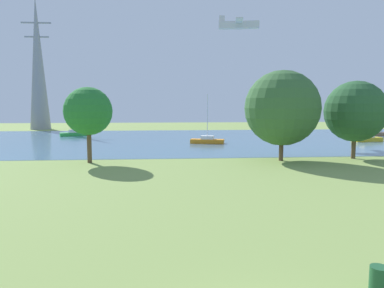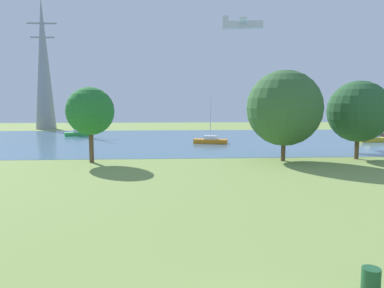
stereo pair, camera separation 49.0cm
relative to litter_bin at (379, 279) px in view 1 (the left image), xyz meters
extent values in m
plane|color=#7F994C|center=(-4.00, 19.37, -0.40)|extent=(160.00, 160.00, 0.00)
cylinder|color=#1E512D|center=(0.00, 0.00, 0.00)|extent=(0.56, 0.56, 0.80)
cube|color=slate|center=(-4.00, 47.37, -0.39)|extent=(140.00, 40.00, 0.02)
cube|color=orange|center=(-0.27, 41.53, -0.08)|extent=(5.02, 2.69, 0.60)
cube|color=white|center=(-0.27, 41.53, 0.47)|extent=(2.02, 1.53, 0.50)
cylinder|color=silver|center=(-0.27, 41.53, 3.45)|extent=(0.10, 0.10, 6.47)
cube|color=green|center=(-22.41, 55.41, -0.08)|extent=(5.02, 3.05, 0.60)
cube|color=white|center=(-22.41, 55.41, 0.47)|extent=(2.07, 1.65, 0.50)
cylinder|color=silver|center=(-22.41, 55.41, 3.61)|extent=(0.10, 0.10, 6.79)
cube|color=brown|center=(31.25, 51.48, -0.08)|extent=(4.82, 1.56, 0.60)
cube|color=white|center=(31.25, 51.48, 0.47)|extent=(1.81, 1.12, 0.50)
cylinder|color=silver|center=(31.25, 51.48, 3.16)|extent=(0.10, 0.10, 5.87)
cube|color=yellow|center=(24.33, 42.37, -0.08)|extent=(5.01, 2.52, 0.60)
cube|color=white|center=(24.33, 42.37, 0.47)|extent=(2.00, 1.47, 0.50)
cylinder|color=silver|center=(24.33, 42.37, 3.05)|extent=(0.10, 0.10, 5.66)
cylinder|color=brown|center=(-13.79, 25.54, 1.30)|extent=(0.44, 0.44, 3.40)
sphere|color=#24722F|center=(-13.79, 25.54, 4.63)|extent=(4.64, 4.64, 4.64)
cylinder|color=brown|center=(5.29, 25.34, 0.94)|extent=(0.44, 0.44, 2.68)
sphere|color=#356032|center=(5.29, 25.34, 4.91)|extent=(7.52, 7.52, 7.52)
cylinder|color=brown|center=(13.34, 26.14, 0.97)|extent=(0.44, 0.44, 2.74)
sphere|color=#28572F|center=(13.34, 26.14, 4.55)|extent=(6.32, 6.32, 6.32)
cone|color=gray|center=(-34.11, 73.62, 14.13)|extent=(4.40, 4.40, 29.07)
cube|color=gray|center=(-34.11, 73.62, 22.86)|extent=(6.40, 0.30, 0.30)
cube|color=gray|center=(-34.11, 73.62, 19.86)|extent=(5.20, 0.30, 0.30)
cube|color=silver|center=(5.63, 48.77, 17.85)|extent=(6.49, 2.24, 1.10)
cube|color=silver|center=(5.63, 48.77, 18.05)|extent=(2.60, 8.46, 0.16)
cube|color=silver|center=(2.96, 49.26, 18.65)|extent=(0.91, 0.28, 1.50)
camera|label=1|loc=(-6.57, -10.09, 5.38)|focal=33.85mm
camera|label=2|loc=(-6.08, -10.12, 5.38)|focal=33.85mm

